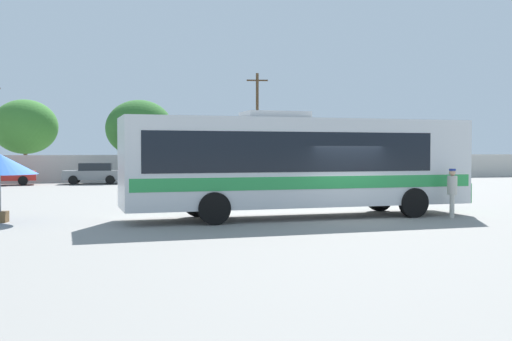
{
  "coord_description": "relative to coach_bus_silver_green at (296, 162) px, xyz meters",
  "views": [
    {
      "loc": [
        -8.45,
        -19.27,
        2.33
      ],
      "look_at": [
        -2.69,
        1.78,
        1.64
      ],
      "focal_mm": 42.96,
      "sensor_mm": 36.0,
      "label": 1
    }
  ],
  "objects": [
    {
      "name": "parked_car_third_black",
      "position": [
        -0.98,
        24.7,
        -1.17
      ],
      "size": [
        4.59,
        2.17,
        1.5
      ],
      "color": "black",
      "rests_on": "ground_plane"
    },
    {
      "name": "ground_plane",
      "position": [
        1.46,
        9.02,
        -1.96
      ],
      "size": [
        300.0,
        300.0,
        0.0
      ],
      "primitive_type": "plane",
      "color": "gray"
    },
    {
      "name": "parked_car_leftmost_red",
      "position": [
        -12.8,
        24.65,
        -1.18
      ],
      "size": [
        4.53,
        2.2,
        1.47
      ],
      "color": "red",
      "rests_on": "ground_plane"
    },
    {
      "name": "parked_car_second_grey",
      "position": [
        -6.67,
        24.6,
        -1.18
      ],
      "size": [
        4.17,
        2.26,
        1.48
      ],
      "color": "slate",
      "rests_on": "ground_plane"
    },
    {
      "name": "perimeter_wall",
      "position": [
        1.46,
        27.84,
        -0.95
      ],
      "size": [
        80.0,
        0.3,
        2.03
      ],
      "primitive_type": "cube",
      "color": "beige",
      "rests_on": "ground_plane"
    },
    {
      "name": "coach_bus_silver_green",
      "position": [
        0.0,
        0.0,
        0.0
      ],
      "size": [
        12.43,
        3.06,
        3.68
      ],
      "color": "silver",
      "rests_on": "ground_plane"
    },
    {
      "name": "vendor_umbrella_secondary_blue",
      "position": [
        -9.8,
        1.19,
        -0.09
      ],
      "size": [
        2.42,
        2.42,
        2.24
      ],
      "color": "gray",
      "rests_on": "ground_plane"
    },
    {
      "name": "roadside_tree_left",
      "position": [
        -12.17,
        34.79,
        2.42
      ],
      "size": [
        5.41,
        5.41,
        6.68
      ],
      "color": "brown",
      "rests_on": "ground_plane"
    },
    {
      "name": "attendant_by_bus_door",
      "position": [
        5.19,
        -1.59,
        -0.99
      ],
      "size": [
        0.48,
        0.48,
        1.72
      ],
      "color": "#B7B2A8",
      "rests_on": "ground_plane"
    },
    {
      "name": "roadside_tree_midleft",
      "position": [
        -2.94,
        31.03,
        2.23
      ],
      "size": [
        5.52,
        5.52,
        6.55
      ],
      "color": "brown",
      "rests_on": "ground_plane"
    },
    {
      "name": "utility_pole_near",
      "position": [
        6.82,
        29.8,
        2.68
      ],
      "size": [
        1.79,
        0.47,
        8.91
      ],
      "color": "#4C3823",
      "rests_on": "ground_plane"
    },
    {
      "name": "parked_car_rightmost_maroon",
      "position": [
        5.91,
        24.24,
        -1.19
      ],
      "size": [
        4.29,
        2.29,
        1.45
      ],
      "color": "maroon",
      "rests_on": "ground_plane"
    }
  ]
}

